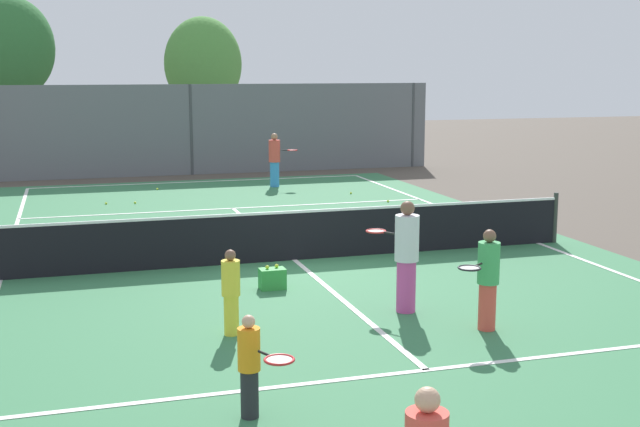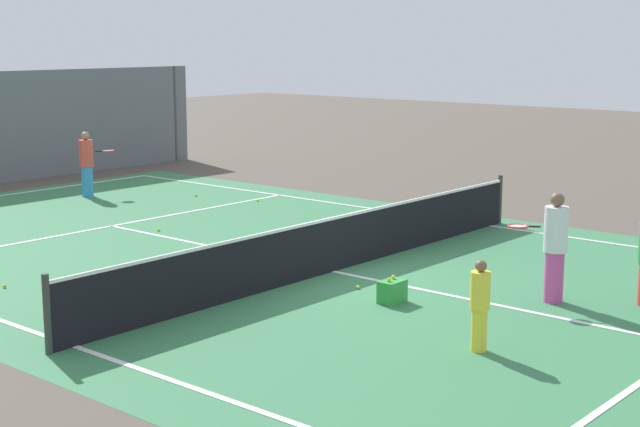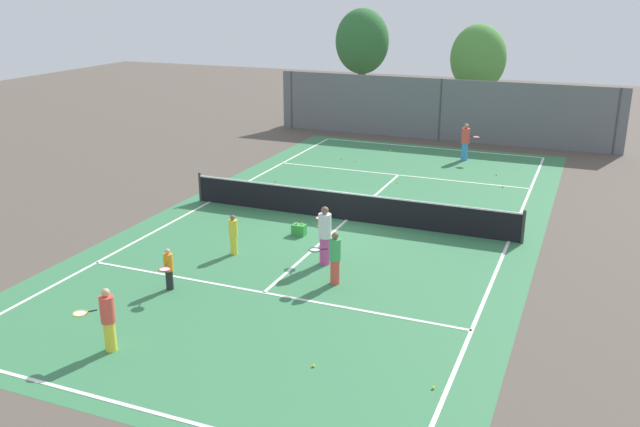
% 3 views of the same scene
% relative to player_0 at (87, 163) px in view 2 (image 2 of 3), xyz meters
% --- Properties ---
extents(ground_plane, '(80.00, 80.00, 0.00)m').
position_rel_player_0_xyz_m(ground_plane, '(-2.10, -10.15, -0.89)').
color(ground_plane, brown).
extents(court_surface, '(13.00, 25.00, 0.01)m').
position_rel_player_0_xyz_m(court_surface, '(-2.10, -10.15, -0.88)').
color(court_surface, '#387A4C').
rests_on(court_surface, ground_plane).
extents(tennis_net, '(11.90, 0.10, 1.10)m').
position_rel_player_0_xyz_m(tennis_net, '(-2.10, -10.15, -0.38)').
color(tennis_net, '#333833').
rests_on(tennis_net, ground_plane).
extents(player_0, '(0.93, 0.65, 1.72)m').
position_rel_player_0_xyz_m(player_0, '(0.00, 0.00, 0.00)').
color(player_0, '#388CD8').
rests_on(player_0, ground_plane).
extents(player_4, '(0.74, 0.91, 1.76)m').
position_rel_player_0_xyz_m(player_4, '(-1.36, -14.07, 0.02)').
color(player_4, '#D14799').
rests_on(player_4, ground_plane).
extents(player_5, '(0.27, 0.27, 1.25)m').
position_rel_player_0_xyz_m(player_5, '(-4.19, -14.42, -0.25)').
color(player_5, yellow).
rests_on(player_5, ground_plane).
extents(ball_crate, '(0.44, 0.29, 0.43)m').
position_rel_player_0_xyz_m(ball_crate, '(-3.04, -12.15, -0.70)').
color(ball_crate, green).
rests_on(ball_crate, ground_plane).
extents(tennis_ball_2, '(0.07, 0.07, 0.07)m').
position_rel_player_0_xyz_m(tennis_ball_2, '(-3.00, -7.98, -0.85)').
color(tennis_ball_2, '#CCE533').
rests_on(tennis_ball_2, ground_plane).
extents(tennis_ball_3, '(0.07, 0.07, 0.07)m').
position_rel_player_0_xyz_m(tennis_ball_3, '(-2.75, -11.23, -0.85)').
color(tennis_ball_3, '#CCE533').
rests_on(tennis_ball_3, ground_plane).
extents(tennis_ball_5, '(0.07, 0.07, 0.07)m').
position_rel_player_0_xyz_m(tennis_ball_5, '(1.82, -2.21, -0.85)').
color(tennis_ball_5, '#CCE533').
rests_on(tennis_ball_5, ground_plane).
extents(tennis_ball_7, '(0.07, 0.07, 0.07)m').
position_rel_player_0_xyz_m(tennis_ball_7, '(-6.54, -6.67, -0.85)').
color(tennis_ball_7, '#CCE533').
rests_on(tennis_ball_7, ground_plane).
extents(tennis_ball_9, '(0.07, 0.07, 0.07)m').
position_rel_player_0_xyz_m(tennis_ball_9, '(-1.79, -4.97, -0.85)').
color(tennis_ball_9, '#CCE533').
rests_on(tennis_ball_9, ground_plane).
extents(tennis_ball_10, '(0.07, 0.07, 0.07)m').
position_rel_player_0_xyz_m(tennis_ball_10, '(2.33, -3.98, -0.85)').
color(tennis_ball_10, '#CCE533').
rests_on(tennis_ball_10, ground_plane).
extents(tennis_ball_12, '(0.07, 0.07, 0.07)m').
position_rel_player_0_xyz_m(tennis_ball_12, '(2.02, -7.95, -0.85)').
color(tennis_ball_12, '#CCE533').
rests_on(tennis_ball_12, ground_plane).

